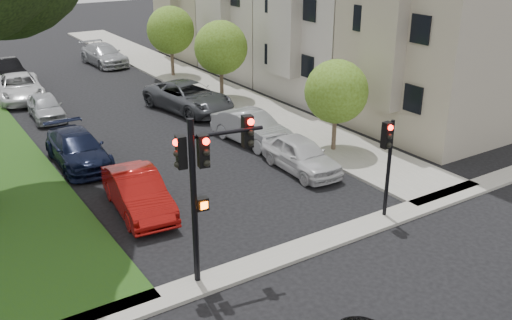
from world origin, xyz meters
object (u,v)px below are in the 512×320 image
traffic_signal_main (205,170)px  car_parked_0 (301,155)px  traffic_signal_secondary (388,152)px  small_tree_c (171,30)px  car_parked_8 (20,87)px  car_parked_4 (104,55)px  car_parked_5 (138,193)px  car_parked_6 (78,149)px  car_parked_9 (7,71)px  car_parked_2 (189,97)px  small_tree_a (336,92)px  small_tree_b (221,48)px  car_parked_1 (252,128)px  car_parked_7 (46,107)px

traffic_signal_main → car_parked_0: 8.98m
traffic_signal_main → traffic_signal_secondary: bearing=-0.3°
small_tree_c → car_parked_8: small_tree_c is taller
car_parked_4 → car_parked_5: car_parked_4 is taller
car_parked_6 → car_parked_9: car_parked_9 is taller
car_parked_2 → car_parked_0: bearing=-100.5°
traffic_signal_main → car_parked_9: (-0.15, 27.32, -2.64)m
small_tree_a → traffic_signal_secondary: bearing=-115.3°
small_tree_c → car_parked_8: (-9.99, -0.24, -2.42)m
small_tree_b → car_parked_9: size_ratio=1.01×
car_parked_2 → car_parked_4: bearing=79.2°
car_parked_2 → car_parked_6: bearing=-160.3°
traffic_signal_secondary → car_parked_6: traffic_signal_secondary is taller
car_parked_9 → car_parked_1: bearing=-72.8°
car_parked_4 → car_parked_6: 19.71m
car_parked_9 → traffic_signal_secondary: bearing=-79.9°
small_tree_a → small_tree_c: bearing=90.0°
small_tree_c → car_parked_0: size_ratio=1.13×
small_tree_a → car_parked_4: (-2.67, 23.00, -2.04)m
small_tree_b → car_parked_2: 3.63m
small_tree_b → car_parked_7: (-9.65, 1.86, -2.42)m
car_parked_4 → car_parked_0: bearing=-93.7°
small_tree_b → car_parked_2: bearing=-159.8°
car_parked_6 → car_parked_9: 16.68m
car_parked_4 → car_parked_7: size_ratio=1.35×
car_parked_2 → car_parked_6: (-7.48, -4.41, -0.10)m
car_parked_8 → car_parked_9: car_parked_9 is taller
traffic_signal_main → car_parked_4: size_ratio=0.94×
small_tree_c → car_parked_2: (-2.65, -7.69, -2.35)m
car_parked_7 → car_parked_8: car_parked_8 is taller
small_tree_a → car_parked_7: (-9.65, 12.01, -2.14)m
car_parked_1 → traffic_signal_main: bearing=-135.7°
small_tree_c → car_parked_6: small_tree_c is taller
car_parked_2 → car_parked_4: car_parked_2 is taller
small_tree_c → car_parked_0: small_tree_c is taller
car_parked_2 → car_parked_5: (-7.02, -9.97, -0.06)m
car_parked_6 → car_parked_9: size_ratio=1.06×
car_parked_4 → car_parked_8: size_ratio=0.98×
car_parked_1 → car_parked_5: bearing=-159.3°
small_tree_a → small_tree_b: bearing=90.0°
car_parked_4 → car_parked_5: bearing=-110.2°
car_parked_2 → car_parked_4: 13.83m
small_tree_c → car_parked_0: bearing=-98.3°
small_tree_a → traffic_signal_secondary: (-2.80, -5.92, -0.30)m
traffic_signal_secondary → car_parked_8: (-7.19, 22.54, -1.76)m
small_tree_b → car_parked_7: small_tree_b is taller
car_parked_4 → car_parked_1: bearing=-93.4°
traffic_signal_secondary → car_parked_5: size_ratio=0.80×
car_parked_5 → car_parked_9: 22.24m
car_parked_5 → car_parked_0: bearing=4.2°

